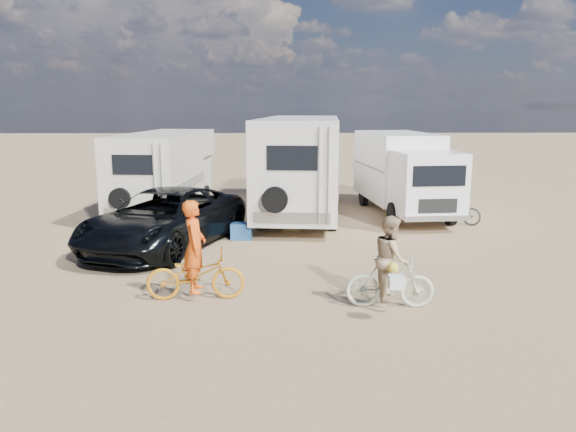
{
  "coord_description": "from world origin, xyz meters",
  "views": [
    {
      "loc": [
        -0.89,
        -12.69,
        3.91
      ],
      "look_at": [
        -0.6,
        0.42,
        1.3
      ],
      "focal_mm": 34.44,
      "sensor_mm": 36.0,
      "label": 1
    }
  ],
  "objects_px": {
    "bike_man": "(196,275)",
    "rider_woman": "(391,267)",
    "rv_main": "(301,167)",
    "bike_parked": "(454,210)",
    "box_truck": "(404,175)",
    "crate": "(292,224)",
    "dark_suv": "(165,219)",
    "cooler": "(241,231)",
    "bike_woman": "(390,282)",
    "rider_man": "(195,255)",
    "rv_left": "(165,173)"
  },
  "relations": [
    {
      "from": "rv_left",
      "to": "dark_suv",
      "type": "height_order",
      "value": "rv_left"
    },
    {
      "from": "dark_suv",
      "to": "bike_man",
      "type": "distance_m",
      "value": 4.52
    },
    {
      "from": "box_truck",
      "to": "crate",
      "type": "bearing_deg",
      "value": -153.82
    },
    {
      "from": "rv_left",
      "to": "rider_man",
      "type": "distance_m",
      "value": 9.8
    },
    {
      "from": "bike_parked",
      "to": "rv_main",
      "type": "bearing_deg",
      "value": 100.34
    },
    {
      "from": "bike_woman",
      "to": "bike_parked",
      "type": "height_order",
      "value": "bike_woman"
    },
    {
      "from": "rv_left",
      "to": "cooler",
      "type": "height_order",
      "value": "rv_left"
    },
    {
      "from": "dark_suv",
      "to": "crate",
      "type": "xyz_separation_m",
      "value": [
        3.64,
        2.18,
        -0.62
      ]
    },
    {
      "from": "bike_woman",
      "to": "box_truck",
      "type": "bearing_deg",
      "value": -9.91
    },
    {
      "from": "bike_woman",
      "to": "rv_left",
      "type": "bearing_deg",
      "value": 36.68
    },
    {
      "from": "bike_woman",
      "to": "bike_parked",
      "type": "distance_m",
      "value": 8.68
    },
    {
      "from": "rider_man",
      "to": "rv_main",
      "type": "bearing_deg",
      "value": -18.73
    },
    {
      "from": "rv_main",
      "to": "crate",
      "type": "xyz_separation_m",
      "value": [
        -0.38,
        -2.68,
        -1.56
      ]
    },
    {
      "from": "rider_woman",
      "to": "dark_suv",
      "type": "bearing_deg",
      "value": 52.4
    },
    {
      "from": "cooler",
      "to": "crate",
      "type": "xyz_separation_m",
      "value": [
        1.56,
        1.23,
        -0.05
      ]
    },
    {
      "from": "rv_left",
      "to": "rider_woman",
      "type": "relative_size",
      "value": 4.14
    },
    {
      "from": "rv_main",
      "to": "rider_woman",
      "type": "distance_m",
      "value": 9.83
    },
    {
      "from": "box_truck",
      "to": "crate",
      "type": "relative_size",
      "value": 13.6
    },
    {
      "from": "rv_main",
      "to": "bike_parked",
      "type": "distance_m",
      "value": 5.57
    },
    {
      "from": "dark_suv",
      "to": "bike_woman",
      "type": "height_order",
      "value": "dark_suv"
    },
    {
      "from": "dark_suv",
      "to": "bike_woman",
      "type": "xyz_separation_m",
      "value": [
        5.35,
        -4.83,
        -0.3
      ]
    },
    {
      "from": "rv_left",
      "to": "dark_suv",
      "type": "xyz_separation_m",
      "value": [
        0.98,
        -5.21,
        -0.66
      ]
    },
    {
      "from": "rv_main",
      "to": "bike_woman",
      "type": "distance_m",
      "value": 9.86
    },
    {
      "from": "rv_main",
      "to": "bike_man",
      "type": "relative_size",
      "value": 4.43
    },
    {
      "from": "dark_suv",
      "to": "rider_man",
      "type": "bearing_deg",
      "value": -50.82
    },
    {
      "from": "rv_left",
      "to": "bike_parked",
      "type": "distance_m",
      "value": 10.38
    },
    {
      "from": "rv_left",
      "to": "bike_man",
      "type": "bearing_deg",
      "value": -70.78
    },
    {
      "from": "bike_woman",
      "to": "rider_man",
      "type": "bearing_deg",
      "value": 86.34
    },
    {
      "from": "dark_suv",
      "to": "bike_man",
      "type": "bearing_deg",
      "value": -50.82
    },
    {
      "from": "box_truck",
      "to": "dark_suv",
      "type": "xyz_separation_m",
      "value": [
        -7.79,
        -4.68,
        -0.65
      ]
    },
    {
      "from": "bike_woman",
      "to": "rider_woman",
      "type": "distance_m",
      "value": 0.31
    },
    {
      "from": "bike_parked",
      "to": "crate",
      "type": "xyz_separation_m",
      "value": [
        -5.48,
        -0.82,
        -0.28
      ]
    },
    {
      "from": "rv_main",
      "to": "rider_woman",
      "type": "relative_size",
      "value": 5.34
    },
    {
      "from": "rider_man",
      "to": "crate",
      "type": "height_order",
      "value": "rider_man"
    },
    {
      "from": "bike_man",
      "to": "bike_woman",
      "type": "xyz_separation_m",
      "value": [
        3.89,
        -0.56,
        -0.01
      ]
    },
    {
      "from": "bike_man",
      "to": "bike_woman",
      "type": "bearing_deg",
      "value": -101.19
    },
    {
      "from": "rv_left",
      "to": "bike_parked",
      "type": "bearing_deg",
      "value": -7.56
    },
    {
      "from": "rider_man",
      "to": "crate",
      "type": "distance_m",
      "value": 6.85
    },
    {
      "from": "rider_man",
      "to": "cooler",
      "type": "xyz_separation_m",
      "value": [
        0.62,
        5.23,
        -0.7
      ]
    },
    {
      "from": "bike_man",
      "to": "rider_woman",
      "type": "distance_m",
      "value": 3.94
    },
    {
      "from": "cooler",
      "to": "bike_woman",
      "type": "bearing_deg",
      "value": -57.2
    },
    {
      "from": "rv_left",
      "to": "box_truck",
      "type": "xyz_separation_m",
      "value": [
        8.76,
        -0.53,
        -0.01
      ]
    },
    {
      "from": "bike_man",
      "to": "crate",
      "type": "height_order",
      "value": "bike_man"
    },
    {
      "from": "dark_suv",
      "to": "bike_man",
      "type": "xyz_separation_m",
      "value": [
        1.46,
        -4.27,
        -0.29
      ]
    },
    {
      "from": "cooler",
      "to": "crate",
      "type": "bearing_deg",
      "value": 41.49
    },
    {
      "from": "rider_man",
      "to": "bike_parked",
      "type": "xyz_separation_m",
      "value": [
        7.66,
        7.27,
        -0.47
      ]
    },
    {
      "from": "rv_left",
      "to": "crate",
      "type": "bearing_deg",
      "value": -28.46
    },
    {
      "from": "bike_man",
      "to": "crate",
      "type": "relative_size",
      "value": 4.09
    },
    {
      "from": "box_truck",
      "to": "dark_suv",
      "type": "relative_size",
      "value": 1.14
    },
    {
      "from": "rv_main",
      "to": "dark_suv",
      "type": "distance_m",
      "value": 6.38
    }
  ]
}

